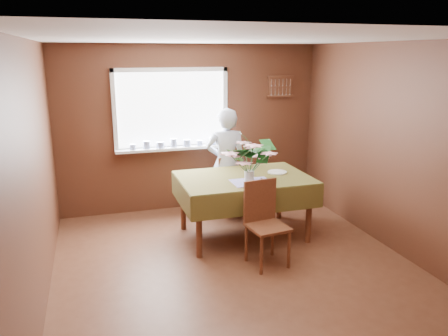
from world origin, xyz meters
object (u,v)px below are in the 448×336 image
object	(u,v)px
chair_near	(264,219)
seated_woman	(226,163)
dining_table	(244,184)
flower_bouquet	(250,156)
chair_far	(228,182)

from	to	relation	value
chair_near	seated_woman	xyz separation A→B (m)	(0.03, 1.55, 0.28)
dining_table	flower_bouquet	xyz separation A→B (m)	(-0.03, -0.27, 0.44)
chair_far	chair_near	bearing A→B (deg)	81.52
chair_near	seated_woman	distance (m)	1.58
chair_far	chair_near	size ratio (longest dim) A/B	0.93
dining_table	chair_far	bearing A→B (deg)	86.24
dining_table	seated_woman	xyz separation A→B (m)	(-0.00, 0.77, 0.09)
chair_far	flower_bouquet	xyz separation A→B (m)	(-0.08, -1.12, 0.66)
seated_woman	chair_near	bearing A→B (deg)	100.46
chair_far	seated_woman	bearing A→B (deg)	49.28
chair_near	seated_woman	world-z (taller)	seated_woman
dining_table	seated_woman	world-z (taller)	seated_woman
seated_woman	dining_table	bearing A→B (deg)	101.61
chair_near	dining_table	bearing A→B (deg)	80.05
seated_woman	flower_bouquet	bearing A→B (deg)	99.98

